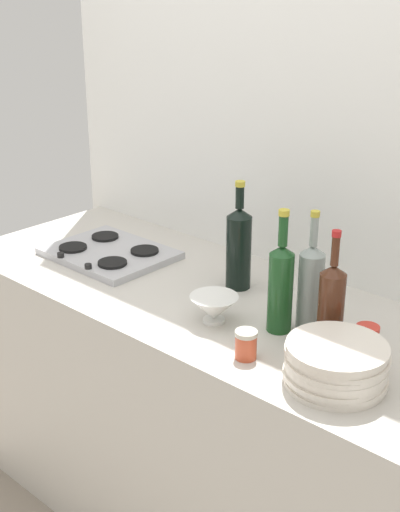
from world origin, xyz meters
The scene contains 11 objects.
counter_block centered at (0.00, 0.00, 0.45)m, with size 1.80×0.70×0.90m, color beige.
backsplash_panel centered at (0.00, 0.38, 1.29)m, with size 1.90×0.06×2.58m, color white.
stovetop_hob centered at (-0.43, 0.00, 0.91)m, with size 0.42×0.33×0.04m.
plate_stack centered at (0.61, -0.18, 0.96)m, with size 0.25×0.26×0.11m.
wine_bottle_leftmost centered at (0.34, -0.04, 1.04)m, with size 0.07×0.07×0.36m.
wine_bottle_mid_left centered at (0.49, -0.02, 1.02)m, with size 0.07×0.07×0.33m.
wine_bottle_mid_right centered at (0.39, 0.03, 1.03)m, with size 0.07×0.07×0.35m.
wine_bottle_rightmost centered at (0.07, 0.11, 1.04)m, with size 0.08×0.08×0.35m.
mixing_bowl centered at (0.17, -0.13, 0.94)m, with size 0.14×0.14×0.08m.
condiment_jar_front centered at (0.37, -0.23, 0.94)m, with size 0.06×0.06×0.08m.
condiment_jar_rear centered at (0.60, -0.02, 0.95)m, with size 0.06×0.06×0.10m.
Camera 1 is at (1.35, -1.49, 1.84)m, focal length 49.16 mm.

